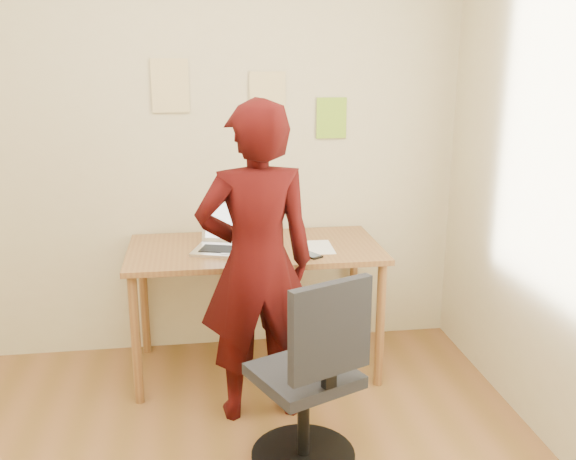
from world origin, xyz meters
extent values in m
cube|color=beige|center=(0.00, 1.77, 1.35)|extent=(3.50, 0.04, 2.70)
cube|color=brown|center=(0.48, 1.38, 0.72)|extent=(1.40, 0.70, 0.03)
cylinder|color=brown|center=(-0.17, 1.08, 0.35)|extent=(0.05, 0.05, 0.71)
cylinder|color=brown|center=(1.13, 1.08, 0.35)|extent=(0.05, 0.05, 0.71)
cylinder|color=brown|center=(-0.17, 1.68, 0.35)|extent=(0.05, 0.05, 0.71)
cylinder|color=brown|center=(1.13, 1.68, 0.35)|extent=(0.05, 0.05, 0.71)
cube|color=silver|center=(0.31, 1.31, 0.75)|extent=(0.40, 0.34, 0.02)
cube|color=black|center=(0.31, 1.31, 0.76)|extent=(0.31, 0.21, 0.00)
cube|color=silver|center=(0.36, 1.45, 0.87)|extent=(0.35, 0.17, 0.24)
cube|color=white|center=(0.36, 1.45, 0.87)|extent=(0.31, 0.14, 0.19)
cube|color=white|center=(0.81, 1.32, 0.74)|extent=(0.20, 0.27, 0.00)
cube|color=black|center=(0.75, 1.17, 0.74)|extent=(0.12, 0.15, 0.01)
cube|color=#3F4C59|center=(0.75, 1.17, 0.75)|extent=(0.11, 0.12, 0.00)
cube|color=#D9C182|center=(0.04, 1.74, 1.60)|extent=(0.21, 0.00, 0.30)
cube|color=#D9C182|center=(0.59, 1.74, 1.53)|extent=(0.21, 0.00, 0.30)
cube|color=#86B929|center=(0.98, 1.74, 1.41)|extent=(0.18, 0.00, 0.24)
cube|color=black|center=(0.60, 0.47, 0.42)|extent=(0.53, 0.53, 0.05)
cube|color=black|center=(0.68, 0.30, 0.71)|extent=(0.37, 0.20, 0.40)
cube|color=black|center=(0.67, 0.30, 0.51)|extent=(0.06, 0.06, 0.11)
cylinder|color=black|center=(0.60, 0.47, 0.20)|extent=(0.05, 0.05, 0.40)
cylinder|color=black|center=(0.60, 0.47, 0.01)|extent=(0.47, 0.47, 0.03)
imported|color=#320706|center=(0.44, 0.90, 0.80)|extent=(0.61, 0.42, 1.59)
camera|label=1|loc=(0.16, -2.03, 1.79)|focal=40.00mm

